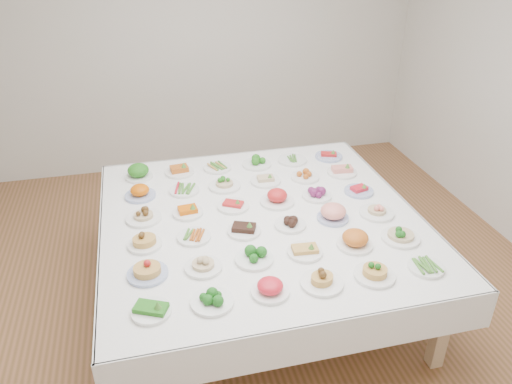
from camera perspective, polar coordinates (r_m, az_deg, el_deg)
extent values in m
plane|color=#8E5A3B|center=(4.28, 0.09, -10.40)|extent=(5.00, 5.00, 0.00)
cube|color=beige|center=(5.92, -5.98, 15.93)|extent=(5.00, 0.02, 2.80)
cube|color=white|center=(3.75, 0.55, -3.22)|extent=(2.33, 2.33, 0.06)
cube|color=white|center=(4.80, -2.91, 2.87)|extent=(2.35, 0.02, 0.28)
cube|color=white|center=(2.95, 6.41, -16.82)|extent=(2.35, 0.02, 0.28)
cube|color=white|center=(4.21, 16.11, -2.34)|extent=(0.02, 2.35, 0.28)
cube|color=white|center=(3.74, -17.14, -6.78)|extent=(0.02, 2.35, 0.28)
cube|color=#D2B786|center=(3.63, 20.46, -14.15)|extent=(0.09, 0.09, 0.69)
cube|color=#D2B786|center=(4.71, -14.25, -2.32)|extent=(0.09, 0.09, 0.69)
cube|color=#D2B786|center=(5.03, 8.65, 0.43)|extent=(0.09, 0.09, 0.69)
cylinder|color=white|center=(2.96, -11.87, -13.23)|extent=(0.23, 0.23, 0.02)
cylinder|color=white|center=(2.97, -5.02, -12.46)|extent=(0.25, 0.25, 0.02)
cylinder|color=white|center=(3.03, 1.61, -11.37)|extent=(0.23, 0.23, 0.02)
cylinder|color=white|center=(3.11, 7.51, -10.31)|extent=(0.26, 0.26, 0.02)
cylinder|color=white|center=(3.23, 13.36, -9.29)|extent=(0.25, 0.25, 0.02)
cylinder|color=white|center=(3.39, 18.84, -8.20)|extent=(0.23, 0.23, 0.02)
cylinder|color=#4C66B2|center=(3.23, -12.27, -9.17)|extent=(0.25, 0.25, 0.02)
cylinder|color=white|center=(3.23, -6.03, -8.59)|extent=(0.24, 0.24, 0.02)
cylinder|color=white|center=(3.28, -0.22, -7.72)|extent=(0.25, 0.25, 0.02)
cylinder|color=white|center=(3.36, 5.59, -6.88)|extent=(0.23, 0.23, 0.02)
cylinder|color=white|center=(3.48, 11.19, -5.95)|extent=(0.24, 0.24, 0.02)
cylinder|color=white|center=(3.62, 16.15, -5.09)|extent=(0.26, 0.26, 0.02)
cylinder|color=white|center=(3.50, -12.58, -5.91)|extent=(0.23, 0.23, 0.02)
cylinder|color=white|center=(3.51, -7.09, -5.16)|extent=(0.23, 0.23, 0.02)
cylinder|color=white|center=(3.55, -1.39, -4.51)|extent=(0.23, 0.23, 0.02)
cylinder|color=white|center=(3.63, 3.91, -3.80)|extent=(0.23, 0.23, 0.02)
cylinder|color=#4C66B2|center=(3.74, 8.76, -2.99)|extent=(0.23, 0.23, 0.02)
cylinder|color=white|center=(3.86, 13.60, -2.40)|extent=(0.25, 0.25, 0.02)
cylinder|color=white|center=(3.79, -12.70, -2.97)|extent=(0.26, 0.26, 0.02)
cylinder|color=white|center=(3.79, -7.78, -2.41)|extent=(0.23, 0.23, 0.02)
cylinder|color=white|center=(3.85, -2.62, -1.66)|extent=(0.24, 0.24, 0.02)
cylinder|color=white|center=(3.91, 2.42, -1.13)|extent=(0.26, 0.26, 0.02)
cylinder|color=white|center=(4.02, 6.96, -0.47)|extent=(0.23, 0.23, 0.02)
cylinder|color=#4C66B2|center=(4.14, 11.66, 0.04)|extent=(0.23, 0.23, 0.02)
cylinder|color=#4C66B2|center=(4.09, -13.07, -0.44)|extent=(0.24, 0.24, 0.02)
cylinder|color=white|center=(4.11, -8.20, 0.14)|extent=(0.24, 0.24, 0.02)
cylinder|color=white|center=(4.14, -3.62, 0.66)|extent=(0.26, 0.26, 0.02)
cylinder|color=white|center=(4.21, 1.10, 1.23)|extent=(0.25, 0.25, 0.02)
cylinder|color=white|center=(4.29, 5.61, 1.65)|extent=(0.24, 0.24, 0.02)
cylinder|color=white|center=(4.42, 9.78, 2.21)|extent=(0.25, 0.25, 0.02)
cylinder|color=white|center=(4.40, -13.22, 1.68)|extent=(0.23, 0.23, 0.02)
cylinder|color=white|center=(4.41, -8.73, 2.22)|extent=(0.25, 0.25, 0.02)
cylinder|color=white|center=(4.45, -4.41, 2.73)|extent=(0.24, 0.24, 0.02)
cylinder|color=white|center=(4.50, 0.06, 3.14)|extent=(0.26, 0.26, 0.02)
cylinder|color=white|center=(4.59, 4.18, 3.60)|extent=(0.26, 0.26, 0.02)
cylinder|color=#4C66B2|center=(4.70, 8.29, 3.99)|extent=(0.25, 0.25, 0.02)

